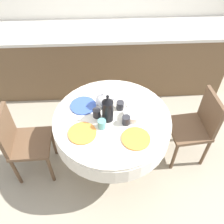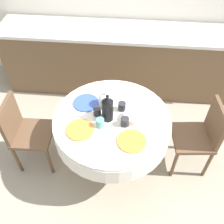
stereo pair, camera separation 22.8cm
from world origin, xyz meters
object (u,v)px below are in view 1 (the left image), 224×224
teapot (103,100)px  chair_left (196,125)px  chair_right (22,141)px  coffee_carafe (108,109)px

teapot → chair_left: bearing=-3.7°
chair_right → teapot: (0.82, 0.18, 0.34)m
chair_left → teapot: bearing=80.3°
chair_right → coffee_carafe: coffee_carafe is taller
teapot → coffee_carafe: bearing=-76.5°
chair_left → chair_right: same height
chair_left → chair_right: bearing=87.9°
chair_right → teapot: 0.91m
chair_left → coffee_carafe: size_ratio=2.91×
chair_right → teapot: size_ratio=4.53×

